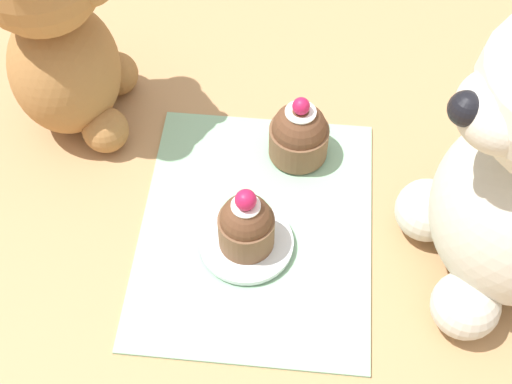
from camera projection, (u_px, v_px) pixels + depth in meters
The scene contains 6 objects.
ground_plane at pixel (256, 229), 0.62m from camera, with size 4.00×4.00×0.00m, color tan.
knitted_placemat at pixel (256, 228), 0.62m from camera, with size 0.25×0.20×0.01m, color #8EBC99.
teddy_bear_tan at pixel (57, 27), 0.61m from camera, with size 0.12×0.12×0.23m.
cupcake_near_cream_bear at pixel (299, 134), 0.64m from camera, with size 0.05×0.05×0.07m.
saucer_plate at pixel (247, 243), 0.60m from camera, with size 0.08×0.08×0.01m, color silver.
cupcake_near_tan_bear at pixel (246, 224), 0.58m from camera, with size 0.05×0.05×0.07m.
Camera 1 is at (0.33, 0.03, 0.52)m, focal length 50.00 mm.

